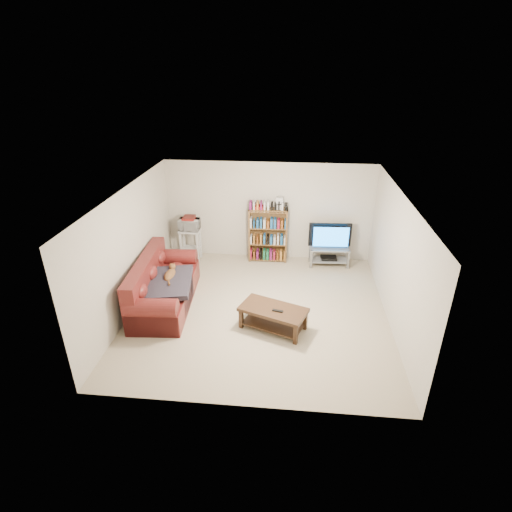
# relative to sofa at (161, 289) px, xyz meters

# --- Properties ---
(floor) EXTENTS (5.00, 5.00, 0.00)m
(floor) POSITION_rel_sofa_xyz_m (1.99, -0.06, -0.34)
(floor) COLOR #C6B493
(floor) RESTS_ON ground
(ceiling) EXTENTS (5.00, 5.00, 0.00)m
(ceiling) POSITION_rel_sofa_xyz_m (1.99, -0.06, 2.06)
(ceiling) COLOR white
(ceiling) RESTS_ON ground
(wall_back) EXTENTS (5.00, 0.00, 5.00)m
(wall_back) POSITION_rel_sofa_xyz_m (1.99, 2.44, 0.86)
(wall_back) COLOR beige
(wall_back) RESTS_ON ground
(wall_front) EXTENTS (5.00, 0.00, 5.00)m
(wall_front) POSITION_rel_sofa_xyz_m (1.99, -2.56, 0.86)
(wall_front) COLOR beige
(wall_front) RESTS_ON ground
(wall_left) EXTENTS (0.00, 5.00, 5.00)m
(wall_left) POSITION_rel_sofa_xyz_m (-0.51, -0.06, 0.86)
(wall_left) COLOR beige
(wall_left) RESTS_ON ground
(wall_right) EXTENTS (0.00, 5.00, 5.00)m
(wall_right) POSITION_rel_sofa_xyz_m (4.49, -0.06, 0.86)
(wall_right) COLOR beige
(wall_right) RESTS_ON ground
(sofa) EXTENTS (1.16, 2.37, 0.99)m
(sofa) POSITION_rel_sofa_xyz_m (0.00, 0.00, 0.00)
(sofa) COLOR maroon
(sofa) RESTS_ON floor
(blanket) EXTENTS (1.06, 1.28, 0.19)m
(blanket) POSITION_rel_sofa_xyz_m (0.20, -0.14, 0.23)
(blanket) COLOR #2C2731
(blanket) RESTS_ON sofa
(cat) EXTENTS (0.30, 0.65, 0.19)m
(cat) POSITION_rel_sofa_xyz_m (0.19, 0.07, 0.29)
(cat) COLOR brown
(cat) RESTS_ON sofa
(coffee_table) EXTENTS (1.34, 0.99, 0.44)m
(coffee_table) POSITION_rel_sofa_xyz_m (2.31, -0.64, -0.04)
(coffee_table) COLOR #342012
(coffee_table) RESTS_ON floor
(remote) EXTENTS (0.20, 0.10, 0.02)m
(remote) POSITION_rel_sofa_xyz_m (2.39, -0.73, 0.11)
(remote) COLOR black
(remote) RESTS_ON coffee_table
(tv_stand) EXTENTS (0.96, 0.47, 0.47)m
(tv_stand) POSITION_rel_sofa_xyz_m (3.49, 2.07, -0.02)
(tv_stand) COLOR #999EA3
(tv_stand) RESTS_ON floor
(television) EXTENTS (1.02, 0.19, 0.58)m
(television) POSITION_rel_sofa_xyz_m (3.49, 2.07, 0.42)
(television) COLOR black
(television) RESTS_ON tv_stand
(dvd_player) EXTENTS (0.39, 0.28, 0.06)m
(dvd_player) POSITION_rel_sofa_xyz_m (3.49, 2.07, -0.15)
(dvd_player) COLOR black
(dvd_player) RESTS_ON tv_stand
(bookshelf) EXTENTS (0.94, 0.31, 1.35)m
(bookshelf) POSITION_rel_sofa_xyz_m (2.00, 2.21, 0.35)
(bookshelf) COLOR brown
(bookshelf) RESTS_ON floor
(shelf_clutter) EXTENTS (0.69, 0.22, 0.28)m
(shelf_clutter) POSITION_rel_sofa_xyz_m (2.10, 2.22, 1.11)
(shelf_clutter) COLOR silver
(shelf_clutter) RESTS_ON bookshelf
(microwave_stand) EXTENTS (0.50, 0.37, 0.79)m
(microwave_stand) POSITION_rel_sofa_xyz_m (0.10, 2.06, 0.17)
(microwave_stand) COLOR silver
(microwave_stand) RESTS_ON floor
(microwave) EXTENTS (0.49, 0.34, 0.27)m
(microwave) POSITION_rel_sofa_xyz_m (0.10, 2.06, 0.59)
(microwave) COLOR silver
(microwave) RESTS_ON microwave_stand
(game_boxes) EXTENTS (0.29, 0.26, 0.05)m
(game_boxes) POSITION_rel_sofa_xyz_m (0.10, 2.06, 0.75)
(game_boxes) COLOR maroon
(game_boxes) RESTS_ON microwave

